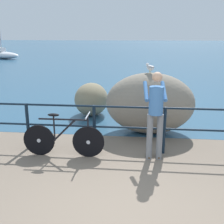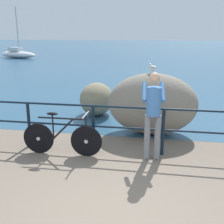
{
  "view_description": "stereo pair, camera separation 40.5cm",
  "coord_description": "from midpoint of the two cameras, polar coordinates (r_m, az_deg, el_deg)",
  "views": [
    {
      "loc": [
        0.22,
        -3.38,
        2.49
      ],
      "look_at": [
        -0.4,
        2.6,
        0.77
      ],
      "focal_mm": 44.6,
      "sensor_mm": 36.0,
      "label": 1
    },
    {
      "loc": [
        0.62,
        -3.33,
        2.49
      ],
      "look_at": [
        -0.4,
        2.6,
        0.77
      ],
      "focal_mm": 44.6,
      "sensor_mm": 36.0,
      "label": 2
    }
  ],
  "objects": [
    {
      "name": "promenade_railing",
      "position": [
        5.87,
        1.51,
        -2.42
      ],
      "size": [
        7.48,
        0.07,
        1.02
      ],
      "color": "black",
      "rests_on": "ground_plane"
    },
    {
      "name": "ground_plane",
      "position": [
        23.49,
        4.92,
        9.7
      ],
      "size": [
        120.0,
        120.0,
        0.1
      ],
      "primitive_type": "cube",
      "color": "#756656"
    },
    {
      "name": "sailboat",
      "position": [
        30.18,
        -22.29,
        10.87
      ],
      "size": [
        4.59,
        2.58,
        4.9
      ],
      "rotation": [
        0.0,
        0.0,
        5.97
      ],
      "color": "white",
      "rests_on": "sea_surface"
    },
    {
      "name": "person_at_railing",
      "position": [
        5.48,
        6.83,
        0.01
      ],
      "size": [
        0.48,
        0.65,
        1.78
      ],
      "rotation": [
        0.0,
        0.0,
        1.65
      ],
      "color": "slate",
      "rests_on": "ground_plane"
    },
    {
      "name": "bicycle",
      "position": [
        5.87,
        -11.85,
        -5.33
      ],
      "size": [
        1.7,
        0.48,
        0.92
      ],
      "rotation": [
        0.0,
        0.0,
        0.01
      ],
      "color": "black",
      "rests_on": "ground_plane"
    },
    {
      "name": "sea_surface",
      "position": [
        51.52,
        5.58,
        13.12
      ],
      "size": [
        120.0,
        90.0,
        0.01
      ],
      "primitive_type": "cube",
      "color": "#2D5675",
      "rests_on": "ground_plane"
    },
    {
      "name": "seagull",
      "position": [
        6.87,
        6.14,
        9.1
      ],
      "size": [
        0.24,
        0.32,
        0.23
      ],
      "rotation": [
        0.0,
        0.0,
        2.15
      ],
      "color": "gold",
      "rests_on": "breakwater_boulder_main"
    },
    {
      "name": "breakwater_boulder_main",
      "position": [
        7.06,
        6.16,
        1.77
      ],
      "size": [
        2.23,
        1.39,
        1.54
      ],
      "color": "gray",
      "rests_on": "ground"
    },
    {
      "name": "breakwater_boulder_left",
      "position": [
        8.64,
        -5.6,
        2.61
      ],
      "size": [
        1.02,
        1.26,
        1.01
      ],
      "color": "gray",
      "rests_on": "ground"
    }
  ]
}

